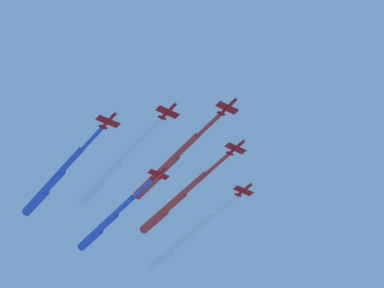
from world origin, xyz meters
TOP-DOWN VIEW (x-y plane):
  - jet_lead at (0.14, 16.80)m, footprint 8.38×62.28m
  - jet_port_inner at (14.36, 32.83)m, footprint 8.41×66.05m
  - jet_starboard_inner at (-15.23, 31.12)m, footprint 8.39×64.21m
  - jet_port_mid at (29.22, 48.75)m, footprint 8.41×69.59m
  - jet_starboard_mid at (-30.81, 45.92)m, footprint 8.41×66.88m
  - jet_port_outer at (-1.16, 57.65)m, footprint 8.43×63.62m

SIDE VIEW (x-z plane):
  - jet_starboard_mid at x=-30.81m, z-range 146.24..150.22m
  - jet_port_mid at x=29.22m, z-range 146.63..150.46m
  - jet_port_outer at x=-1.16m, z-range 148.33..152.22m
  - jet_starboard_inner at x=-15.23m, z-range 148.96..152.91m
  - jet_lead at x=0.14m, z-range 149.22..153.16m
  - jet_port_inner at x=14.36m, z-range 149.61..153.50m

